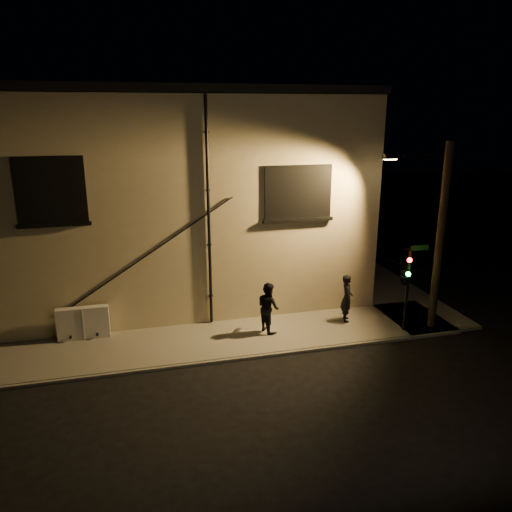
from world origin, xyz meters
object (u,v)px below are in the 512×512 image
object	(u,v)px
streetlamp_pole	(437,233)
traffic_signal	(405,276)
utility_cabinet	(83,323)
pedestrian_b	(268,307)
pedestrian_a	(347,298)

from	to	relation	value
streetlamp_pole	traffic_signal	bearing A→B (deg)	-169.43
traffic_signal	streetlamp_pole	world-z (taller)	streetlamp_pole
traffic_signal	streetlamp_pole	bearing A→B (deg)	10.57
traffic_signal	utility_cabinet	bearing A→B (deg)	168.38
traffic_signal	pedestrian_b	bearing A→B (deg)	164.98
pedestrian_a	traffic_signal	size ratio (longest dim) A/B	0.58
pedestrian_a	streetlamp_pole	xyz separation A→B (m)	(2.81, -1.18, 2.65)
utility_cabinet	pedestrian_b	xyz separation A→B (m)	(6.50, -1.04, 0.35)
traffic_signal	streetlamp_pole	xyz separation A→B (m)	(1.27, 0.24, 1.43)
pedestrian_a	traffic_signal	world-z (taller)	traffic_signal
pedestrian_b	streetlamp_pole	xyz separation A→B (m)	(5.97, -1.02, 2.65)
traffic_signal	pedestrian_a	bearing A→B (deg)	137.26
pedestrian_a	pedestrian_b	world-z (taller)	pedestrian_b
pedestrian_b	traffic_signal	xyz separation A→B (m)	(4.70, -1.26, 1.22)
pedestrian_b	traffic_signal	distance (m)	5.01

